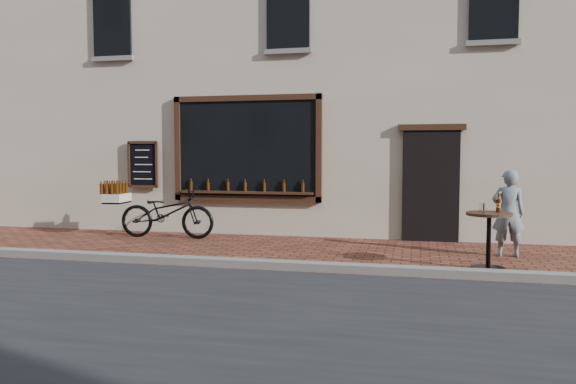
# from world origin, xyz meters

# --- Properties ---
(ground) EXTENTS (90.00, 90.00, 0.00)m
(ground) POSITION_xyz_m (0.00, 0.00, 0.00)
(ground) COLOR #4D2518
(ground) RESTS_ON ground
(kerb) EXTENTS (90.00, 0.25, 0.12)m
(kerb) POSITION_xyz_m (0.00, 0.20, 0.06)
(kerb) COLOR slate
(kerb) RESTS_ON ground
(shop_building) EXTENTS (28.00, 6.20, 10.00)m
(shop_building) POSITION_xyz_m (0.00, 6.50, 5.00)
(shop_building) COLOR beige
(shop_building) RESTS_ON ground
(cargo_bicycle) EXTENTS (2.39, 0.82, 1.12)m
(cargo_bicycle) POSITION_xyz_m (-3.43, 2.68, 0.54)
(cargo_bicycle) COLOR black
(cargo_bicycle) RESTS_ON ground
(bistro_table) EXTENTS (0.67, 0.67, 1.16)m
(bistro_table) POSITION_xyz_m (2.71, 0.87, 0.62)
(bistro_table) COLOR black
(bistro_table) RESTS_ON ground
(pedestrian) EXTENTS (0.54, 0.36, 1.47)m
(pedestrian) POSITION_xyz_m (3.15, 2.06, 0.74)
(pedestrian) COLOR slate
(pedestrian) RESTS_ON ground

